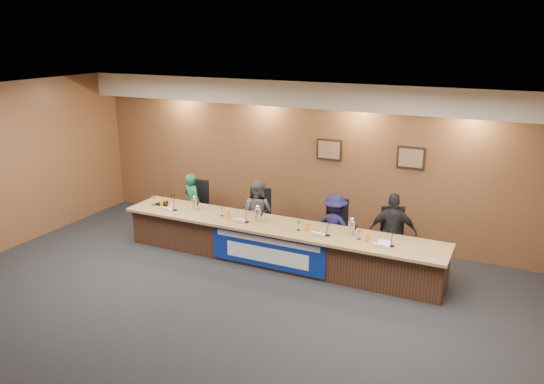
{
  "coord_description": "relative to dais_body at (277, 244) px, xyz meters",
  "views": [
    {
      "loc": [
        3.83,
        -5.76,
        4.1
      ],
      "look_at": [
        -0.12,
        2.43,
        1.33
      ],
      "focal_mm": 35.0,
      "sensor_mm": 36.0,
      "label": 1
    }
  ],
  "objects": [
    {
      "name": "panelist_b",
      "position": [
        -0.71,
        0.62,
        0.31
      ],
      "size": [
        0.71,
        0.59,
        1.33
      ],
      "primitive_type": "imported",
      "rotation": [
        0.0,
        0.0,
        3.0
      ],
      "color": "#525157",
      "rests_on": "floor"
    },
    {
      "name": "water_glass_b",
      "position": [
        -1.12,
        -0.07,
        0.49
      ],
      "size": [
        0.08,
        0.08,
        0.18
      ],
      "primitive_type": "cylinder",
      "color": "silver",
      "rests_on": "dais_top"
    },
    {
      "name": "carafe_mid",
      "position": [
        -0.38,
        -0.02,
        0.52
      ],
      "size": [
        0.13,
        0.13,
        0.24
      ],
      "primitive_type": "cylinder",
      "color": "silver",
      "rests_on": "dais_top"
    },
    {
      "name": "juice_glass_b",
      "position": [
        -0.93,
        -0.14,
        0.47
      ],
      "size": [
        0.06,
        0.06,
        0.15
      ],
      "primitive_type": "cylinder",
      "color": "orange",
      "rests_on": "dais_top"
    },
    {
      "name": "juice_glass_c",
      "position": [
        0.64,
        -0.1,
        0.47
      ],
      "size": [
        0.06,
        0.06,
        0.15
      ],
      "primitive_type": "cylinder",
      "color": "orange",
      "rests_on": "dais_top"
    },
    {
      "name": "nameplate_a",
      "position": [
        -2.27,
        -0.3,
        0.45
      ],
      "size": [
        0.24,
        0.08,
        0.1
      ],
      "primitive_type": "cube",
      "rotation": [
        0.31,
        0.0,
        0.0
      ],
      "color": "white",
      "rests_on": "dais_top"
    },
    {
      "name": "microphone_b",
      "position": [
        -0.53,
        -0.17,
        0.41
      ],
      "size": [
        0.07,
        0.07,
        0.02
      ],
      "primitive_type": "cylinder",
      "color": "black",
      "rests_on": "dais_top"
    },
    {
      "name": "office_chair_b",
      "position": [
        -0.71,
        0.72,
        0.13
      ],
      "size": [
        0.63,
        0.63,
        0.08
      ],
      "primitive_type": "cube",
      "rotation": [
        0.0,
        0.0,
        0.39
      ],
      "color": "black",
      "rests_on": "floor"
    },
    {
      "name": "office_chair_c",
      "position": [
        0.89,
        0.72,
        0.13
      ],
      "size": [
        0.6,
        0.6,
        0.08
      ],
      "primitive_type": "cube",
      "rotation": [
        0.0,
        0.0,
        0.29
      ],
      "color": "black",
      "rests_on": "floor"
    },
    {
      "name": "juice_glass_a",
      "position": [
        -2.48,
        -0.12,
        0.47
      ],
      "size": [
        0.06,
        0.06,
        0.15
      ],
      "primitive_type": "cylinder",
      "color": "orange",
      "rests_on": "dais_top"
    },
    {
      "name": "juice_glass_d",
      "position": [
        1.72,
        -0.12,
        0.47
      ],
      "size": [
        0.06,
        0.06,
        0.15
      ],
      "primitive_type": "cylinder",
      "color": "orange",
      "rests_on": "dais_top"
    },
    {
      "name": "dais_body",
      "position": [
        0.0,
        0.0,
        0.0
      ],
      "size": [
        6.0,
        0.8,
        0.7
      ],
      "primitive_type": "cube",
      "color": "#3C2214",
      "rests_on": "floor"
    },
    {
      "name": "wall_photo_left",
      "position": [
        0.4,
        1.57,
        1.5
      ],
      "size": [
        0.52,
        0.04,
        0.42
      ],
      "primitive_type": "cube",
      "color": "black",
      "rests_on": "wall_back"
    },
    {
      "name": "microphone_a",
      "position": [
        -2.1,
        -0.19,
        0.41
      ],
      "size": [
        0.07,
        0.07,
        0.02
      ],
      "primitive_type": "cylinder",
      "color": "black",
      "rests_on": "dais_top"
    },
    {
      "name": "nameplate_d",
      "position": [
        1.95,
        -0.31,
        0.45
      ],
      "size": [
        0.24,
        0.08,
        0.1
      ],
      "primitive_type": "cube",
      "rotation": [
        0.31,
        0.0,
        0.0
      ],
      "color": "white",
      "rests_on": "dais_top"
    },
    {
      "name": "microphone_d",
      "position": [
        2.13,
        -0.15,
        0.41
      ],
      "size": [
        0.07,
        0.07,
        0.02
      ],
      "primitive_type": "cylinder",
      "color": "black",
      "rests_on": "dais_top"
    },
    {
      "name": "water_glass_d",
      "position": [
        1.56,
        -0.08,
        0.49
      ],
      "size": [
        0.08,
        0.08,
        0.18
      ],
      "primitive_type": "cylinder",
      "color": "silver",
      "rests_on": "dais_top"
    },
    {
      "name": "office_chair_a",
      "position": [
        -2.25,
        0.72,
        0.13
      ],
      "size": [
        0.53,
        0.53,
        0.08
      ],
      "primitive_type": "cube",
      "rotation": [
        0.0,
        0.0,
        0.11
      ],
      "color": "black",
      "rests_on": "floor"
    },
    {
      "name": "ceiling",
      "position": [
        0.0,
        -2.4,
        2.85
      ],
      "size": [
        10.0,
        8.0,
        0.04
      ],
      "primitive_type": "cube",
      "color": "silver",
      "rests_on": "wall_back"
    },
    {
      "name": "speakerphone",
      "position": [
        -2.51,
        -0.02,
        0.43
      ],
      "size": [
        0.32,
        0.32,
        0.05
      ],
      "primitive_type": "cylinder",
      "color": "black",
      "rests_on": "dais_top"
    },
    {
      "name": "wall_back",
      "position": [
        0.0,
        1.6,
        1.25
      ],
      "size": [
        10.0,
        0.04,
        3.2
      ],
      "primitive_type": "cube",
      "color": "brown",
      "rests_on": "floor"
    },
    {
      "name": "nameplate_c",
      "position": [
        0.87,
        -0.27,
        0.45
      ],
      "size": [
        0.24,
        0.08,
        0.1
      ],
      "primitive_type": "cube",
      "rotation": [
        0.31,
        0.0,
        0.0
      ],
      "color": "white",
      "rests_on": "dais_top"
    },
    {
      "name": "water_glass_c",
      "position": [
        0.48,
        -0.14,
        0.49
      ],
      "size": [
        0.08,
        0.08,
        0.18
      ],
      "primitive_type": "cylinder",
      "color": "silver",
      "rests_on": "dais_top"
    },
    {
      "name": "banner_text_lower",
      "position": [
        0.0,
        -0.43,
        -0.05
      ],
      "size": [
        1.6,
        0.01,
        0.28
      ],
      "primitive_type": "cube",
      "color": "silver",
      "rests_on": "banner"
    },
    {
      "name": "panelist_c",
      "position": [
        0.89,
        0.62,
        0.28
      ],
      "size": [
        0.84,
        0.53,
        1.25
      ],
      "primitive_type": "imported",
      "rotation": [
        0.0,
        0.0,
        3.07
      ],
      "color": "#131239",
      "rests_on": "floor"
    },
    {
      "name": "microphone_c",
      "position": [
        1.04,
        -0.16,
        0.41
      ],
      "size": [
        0.07,
        0.07,
        0.02
      ],
      "primitive_type": "cylinder",
      "color": "black",
      "rests_on": "dais_top"
    },
    {
      "name": "nameplate_b",
      "position": [
        -0.68,
        -0.26,
        0.45
      ],
      "size": [
        0.24,
        0.08,
        0.1
      ],
      "primitive_type": "cube",
      "rotation": [
        0.31,
        0.0,
        0.0
      ],
      "color": "white",
      "rests_on": "dais_top"
    },
    {
      "name": "floor",
      "position": [
        0.0,
        -2.4,
        -0.35
      ],
      "size": [
        10.0,
        10.0,
        0.0
      ],
      "primitive_type": "plane",
      "color": "black",
      "rests_on": "ground"
    },
    {
      "name": "banner",
      "position": [
        0.0,
        -0.41,
        0.03
      ],
      "size": [
        2.2,
        0.02,
        0.65
      ],
      "primitive_type": "cube",
      "color": "navy",
      "rests_on": "dais_body"
    },
    {
      "name": "wall_photo_right",
      "position": [
        2.0,
        1.57,
        1.5
      ],
      "size": [
        0.52,
        0.04,
        0.42
      ],
      "primitive_type": "cube",
      "color": "black",
      "rests_on": "wall_back"
    },
    {
      "name": "carafe_left",
      "position": [
        -1.78,
        0.01,
        0.52
      ],
      "size": [
        0.12,
        0.12,
        0.23
      ],
      "primitive_type": "cylinder",
      "color": "silver",
      "rests_on": "dais_top"
    },
    {
      "name": "dais_top",
      "position": [
        0.0,
        -0.05,
        0.38
      ],
      "size": [
        6.1,
        0.95,
        0.05
      ],
      "primitive_type": "cube",
      "color": "olive",
      "rests_on": "dais_body"
    },
    {
      "name": "panelist_a",
      "position": [
        -2.25,
        0.62,
        0.29
      ],
      "size": [
        0.55,
        0.45,
        1.28
      ],
      "primitive_type": "imported",
      "rotation": [
        0.0,
        0.0,
        2.79
      ],
      "color": "#125D34",
      "rests_on": "floor"
    },
    {
      "name": "panelist_d",
      "position": [
        1.97,
        0.62,
        0.36
      ],
      "size": [
        0.88,
        0.49,
        1.41
      ],
      "primitive_type": "imported",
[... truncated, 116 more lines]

